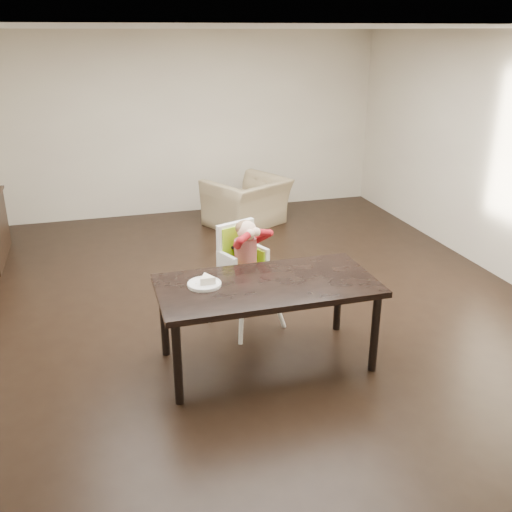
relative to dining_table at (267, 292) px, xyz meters
The scene contains 6 objects.
ground 1.30m from the dining_table, 82.43° to the left, with size 7.00×7.00×0.00m, color black.
room_walls 1.62m from the dining_table, 82.43° to the left, with size 6.02×7.02×2.71m.
dining_table is the anchor object (origin of this frame).
high_chair 0.72m from the dining_table, 90.20° to the left, with size 0.58×0.58×1.07m.
plate 0.52m from the dining_table, 169.42° to the left, with size 0.36×0.36×0.08m.
armchair 3.75m from the dining_table, 77.14° to the left, with size 1.06×0.69×0.92m, color #9A8762.
Camera 1 is at (-1.43, -5.17, 2.68)m, focal length 40.00 mm.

